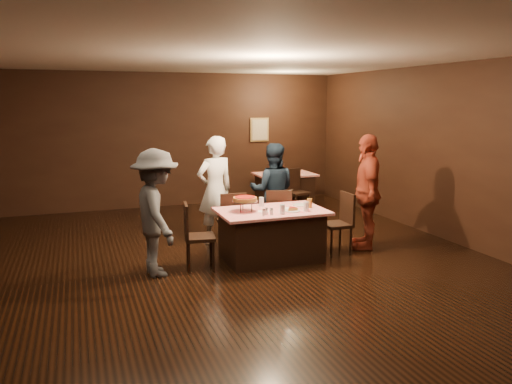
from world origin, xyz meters
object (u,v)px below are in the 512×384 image
Objects in this scene: chair_end_right at (336,223)px; glass_amber at (309,203)px; main_table at (271,235)px; diner_grey_knit at (156,213)px; glass_back at (261,202)px; diner_red_shirt at (367,192)px; plate_empty at (301,205)px; pizza_stand at (245,199)px; chair_far_right at (277,216)px; glass_front_left at (283,209)px; glass_front_right at (306,207)px; chair_end_left at (200,236)px; diner_navy_hoodie at (273,191)px; chair_back_far at (275,182)px; diner_white_jacket at (215,190)px; back_table at (284,190)px; chair_back_near at (297,192)px; chair_far_left at (231,220)px.

chair_end_right is 0.62m from glass_amber.
main_table is 0.92× the size of diner_grey_knit.
main_table is 0.55m from glass_back.
diner_red_shirt is 7.44× the size of plate_empty.
pizza_stand is at bearing 174.29° from glass_amber.
chair_far_right is 6.79× the size of glass_amber.
chair_end_right is 1.15m from glass_front_left.
chair_end_right is 0.79m from glass_front_right.
glass_amber is at bearing -58.77° from diner_red_shirt.
chair_end_left is at bearing 180.00° from main_table.
diner_navy_hoodie is at bearing 92.52° from plate_empty.
diner_navy_hoodie is (0.50, 1.22, 0.44)m from main_table.
chair_back_far is 4.00m from diner_red_shirt.
chair_back_far is 3.62m from diner_white_jacket.
chair_far_right is 6.79× the size of glass_front_left.
chair_end_left reaches higher than back_table.
glass_front_left is (-0.35, -1.05, 0.37)m from chair_far_right.
back_table is at bearing 77.02° from chair_back_near.
chair_end_right is 2.09m from diner_white_jacket.
chair_back_near is 0.53× the size of diner_white_jacket.
back_table is 1.37× the size of chair_far_right.
chair_far_left is at bearing -149.19° from chair_back_near.
diner_navy_hoodie is at bearing 94.37° from glass_amber.
back_table is at bearing 61.15° from glass_back.
diner_grey_knit is at bearing -177.84° from main_table.
diner_grey_knit reaches higher than chair_far_right.
main_table is at bearing 88.44° from diner_navy_hoodie.
chair_end_left is 0.57× the size of diner_navy_hoodie.
chair_end_left and chair_end_right have the same top height.
chair_back_far is at bearing -26.10° from chair_end_left.
back_table is 0.71m from chair_back_near.
chair_back_far is (2.78, 4.05, 0.00)m from chair_end_left.
back_table is at bearing 71.55° from glass_front_right.
chair_far_left is 0.51× the size of diner_red_shirt.
glass_front_right is (-0.10, -0.40, 0.06)m from plate_empty.
glass_front_right is 1.00× the size of glass_amber.
plate_empty is at bearing 15.26° from main_table.
diner_grey_knit is at bearing 175.10° from glass_front_right.
main_table is at bearing -80.54° from glass_back.
main_table is 0.70m from pizza_stand.
plate_empty is (-0.55, 0.15, 0.30)m from chair_end_right.
chair_back_near is 1.00× the size of chair_back_far.
diner_red_shirt reaches higher than chair_back_near.
chair_end_right is 6.79× the size of glass_front_right.
back_table is at bearing -49.36° from diner_grey_knit.
pizza_stand reaches higher than glass_back.
chair_back_far is at bearing -44.88° from diner_grey_knit.
glass_amber is at bearing 146.59° from chair_far_left.
diner_red_shirt is (2.78, 0.07, 0.45)m from chair_end_left.
chair_far_right is 0.54× the size of diner_grey_knit.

